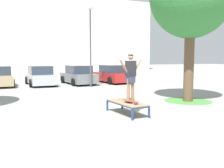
% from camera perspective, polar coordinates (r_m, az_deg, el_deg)
% --- Properties ---
extents(ground_plane, '(120.00, 120.00, 0.00)m').
position_cam_1_polar(ground_plane, '(8.89, 0.97, -7.94)').
color(ground_plane, '#999993').
extents(building_facade, '(38.35, 4.00, 11.49)m').
position_cam_1_polar(building_facade, '(41.50, -17.08, 10.66)').
color(building_facade, silver).
rests_on(building_facade, ground).
extents(skate_box, '(0.98, 1.98, 0.46)m').
position_cam_1_polar(skate_box, '(9.67, 3.32, -4.31)').
color(skate_box, navy).
rests_on(skate_box, ground).
extents(skateboard, '(0.35, 0.82, 0.09)m').
position_cam_1_polar(skateboard, '(9.44, 4.12, -3.81)').
color(skateboard, '#B23333').
rests_on(skateboard, skate_box).
extents(skater, '(1.00, 0.34, 1.69)m').
position_cam_1_polar(skater, '(9.32, 4.16, 2.23)').
color(skater, '#8E6647').
rests_on(skater, skateboard).
extents(grass_patch_near_right, '(2.29, 2.29, 0.01)m').
position_cam_1_polar(grass_patch_near_right, '(13.16, 16.51, -3.62)').
color(grass_patch_near_right, '#47893D').
rests_on(grass_patch_near_right, ground).
extents(car_silver, '(2.09, 4.28, 1.50)m').
position_cam_1_polar(car_silver, '(20.45, -15.69, 1.66)').
color(car_silver, '#B7BABF').
rests_on(car_silver, ground).
extents(car_grey, '(2.28, 4.37, 1.50)m').
position_cam_1_polar(car_grey, '(20.76, -7.52, 1.89)').
color(car_grey, slate).
rests_on(car_grey, ground).
extents(car_red, '(2.28, 4.37, 1.50)m').
position_cam_1_polar(car_red, '(21.71, 0.01, 2.12)').
color(car_red, red).
rests_on(car_red, ground).
extents(light_post, '(0.36, 0.36, 5.83)m').
position_cam_1_polar(light_post, '(18.74, -4.83, 11.09)').
color(light_post, '#4C4C51').
rests_on(light_post, ground).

